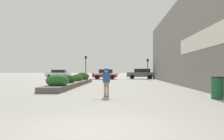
% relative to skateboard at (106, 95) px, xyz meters
% --- Properties ---
extents(ground_plane, '(300.00, 300.00, 0.00)m').
position_rel_skateboard_xyz_m(ground_plane, '(0.17, -7.48, -0.07)').
color(ground_plane, '#A3A099').
extents(building_wall_right, '(0.67, 44.35, 8.02)m').
position_rel_skateboard_xyz_m(building_wall_right, '(6.33, 7.13, 3.94)').
color(building_wall_right, gray).
rests_on(building_wall_right, ground_plane).
extents(planter_box, '(1.71, 15.90, 1.17)m').
position_rel_skateboard_xyz_m(planter_box, '(-3.61, 9.37, 0.31)').
color(planter_box, '#605B54').
rests_on(planter_box, ground_plane).
extents(skateboard, '(0.26, 0.63, 0.09)m').
position_rel_skateboard_xyz_m(skateboard, '(0.00, 0.00, 0.00)').
color(skateboard, navy).
rests_on(skateboard, ground_plane).
extents(skateboarder, '(1.33, 0.24, 1.43)m').
position_rel_skateboard_xyz_m(skateboarder, '(-0.00, 0.00, 0.89)').
color(skateboarder, tan).
rests_on(skateboarder, skateboard).
extents(trash_bin, '(0.59, 0.59, 1.08)m').
position_rel_skateboard_xyz_m(trash_bin, '(5.42, -0.93, 0.47)').
color(trash_bin, '#1E5B33').
rests_on(trash_bin, ground_plane).
extents(car_leftmost, '(4.72, 1.85, 1.68)m').
position_rel_skateboard_xyz_m(car_leftmost, '(3.97, 28.39, 0.81)').
color(car_leftmost, slate).
rests_on(car_leftmost, ground_plane).
extents(car_center_left, '(4.59, 1.94, 1.52)m').
position_rel_skateboard_xyz_m(car_center_left, '(11.00, 28.42, 0.74)').
color(car_center_left, maroon).
rests_on(car_center_left, ground_plane).
extents(car_center_right, '(3.87, 2.05, 1.57)m').
position_rel_skateboard_xyz_m(car_center_right, '(-1.88, 26.49, 0.75)').
color(car_center_right, maroon).
rests_on(car_center_right, ground_plane).
extents(car_rightmost, '(4.13, 1.91, 1.52)m').
position_rel_skateboard_xyz_m(car_rightmost, '(-10.27, 29.60, 0.74)').
color(car_rightmost, silver).
rests_on(car_rightmost, ground_plane).
extents(traffic_light_left, '(0.28, 0.30, 3.58)m').
position_rel_skateboard_xyz_m(traffic_light_left, '(-4.59, 23.72, 2.36)').
color(traffic_light_left, black).
rests_on(traffic_light_left, ground_plane).
extents(traffic_light_right, '(0.28, 0.30, 3.15)m').
position_rel_skateboard_xyz_m(traffic_light_right, '(4.60, 23.82, 2.11)').
color(traffic_light_right, black).
rests_on(traffic_light_right, ground_plane).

